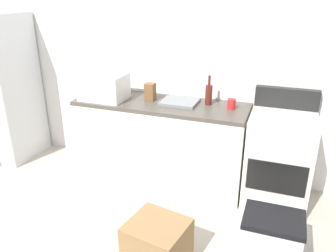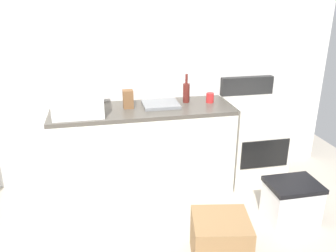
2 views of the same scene
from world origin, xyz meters
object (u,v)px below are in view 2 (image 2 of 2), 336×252
wine_bottle (186,92)px  coffee_mug (210,98)px  stove_oven (252,138)px  microwave (78,101)px  knife_block (128,99)px  storage_bin (291,201)px  cardboard_box_large (220,240)px

wine_bottle → coffee_mug: 0.26m
stove_oven → microwave: (-1.82, -0.10, 0.57)m
stove_oven → coffee_mug: 0.70m
wine_bottle → coffee_mug: wine_bottle is taller
knife_block → storage_bin: (1.38, -0.88, -0.80)m
microwave → knife_block: bearing=15.3°
wine_bottle → cardboard_box_large: size_ratio=0.70×
microwave → storage_bin: (1.85, -0.75, -0.84)m
coffee_mug → storage_bin: bearing=-59.4°
microwave → knife_block: 0.49m
stove_oven → microwave: microwave is taller
stove_oven → cardboard_box_large: 1.47m
wine_bottle → cardboard_box_large: wine_bottle is taller
knife_block → cardboard_box_large: 1.58m
wine_bottle → knife_block: wine_bottle is taller
knife_block → stove_oven: bearing=-1.4°
microwave → cardboard_box_large: 1.74m
cardboard_box_large → storage_bin: size_ratio=0.94×
wine_bottle → storage_bin: (0.77, -0.94, -0.82)m
microwave → cardboard_box_large: bearing=-47.3°
stove_oven → wine_bottle: bearing=172.5°
cardboard_box_large → stove_oven: bearing=56.7°
wine_bottle → microwave: bearing=-169.9°
coffee_mug → knife_block: bearing=-179.3°
coffee_mug → storage_bin: (0.52, -0.89, -0.76)m
stove_oven → knife_block: stove_oven is taller
microwave → storage_bin: bearing=-22.0°
wine_bottle → storage_bin: wine_bottle is taller
knife_block → storage_bin: knife_block is taller
wine_bottle → storage_bin: size_ratio=0.65×
stove_oven → coffee_mug: size_ratio=11.00×
microwave → coffee_mug: bearing=6.0°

